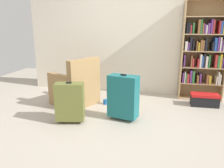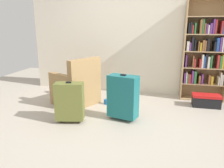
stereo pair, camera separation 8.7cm
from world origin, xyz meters
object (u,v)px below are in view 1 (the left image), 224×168
Objects in this scene: armchair at (76,88)px; suitcase_teal at (123,96)px; bookshelf at (203,51)px; mug at (105,102)px; suitcase_olive at (70,102)px; storage_box at (205,100)px.

armchair is 1.27× the size of suitcase_teal.
mug is (-1.82, -0.76, -0.93)m from bookshelf.
bookshelf reaches higher than suitcase_olive.
storage_box is 0.67× the size of suitcase_teal.
mug is at bearing 69.63° from suitcase_olive.
suitcase_olive is (-2.19, -1.22, 0.22)m from storage_box.
bookshelf is at bearing 22.61° from mug.
suitcase_teal reaches higher than suitcase_olive.
mug is (0.56, 0.08, -0.27)m from armchair.
storage_box is 1.71m from suitcase_teal.
armchair is 2.45m from storage_box.
suitcase_olive is (0.22, -0.83, 0.02)m from armchair.
suitcase_olive is (-0.34, -0.91, 0.29)m from mug.
armchair is (-2.38, -0.84, -0.67)m from bookshelf.
storage_box is at bearing 9.24° from mug.
bookshelf reaches higher than armchair.
mug is at bearing -157.39° from bookshelf.
suitcase_olive is at bearing -150.96° from storage_box.
bookshelf is 2.05m from suitcase_teal.
armchair reaches higher than suitcase_olive.
armchair is at bearing 151.60° from suitcase_teal.
mug is at bearing -170.76° from storage_box.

